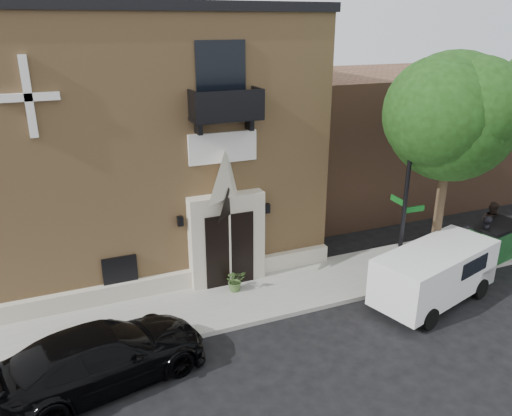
{
  "coord_description": "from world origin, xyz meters",
  "views": [
    {
      "loc": [
        -6.08,
        -12.01,
        8.69
      ],
      "look_at": [
        -0.23,
        2.0,
        3.03
      ],
      "focal_mm": 35.0,
      "sensor_mm": 36.0,
      "label": 1
    }
  ],
  "objects_px": {
    "black_sedan": "(103,356)",
    "pedestrian_near": "(483,238)",
    "fire_hydrant": "(419,262)",
    "pedestrian_far": "(491,223)",
    "cargo_van": "(438,271)",
    "dumpster": "(496,240)",
    "street_sign": "(404,212)"
  },
  "relations": [
    {
      "from": "pedestrian_near",
      "to": "pedestrian_far",
      "type": "height_order",
      "value": "pedestrian_far"
    },
    {
      "from": "street_sign",
      "to": "black_sedan",
      "type": "bearing_deg",
      "value": -170.9
    },
    {
      "from": "dumpster",
      "to": "pedestrian_far",
      "type": "height_order",
      "value": "pedestrian_far"
    },
    {
      "from": "fire_hydrant",
      "to": "dumpster",
      "type": "relative_size",
      "value": 0.39
    },
    {
      "from": "cargo_van",
      "to": "dumpster",
      "type": "relative_size",
      "value": 2.18
    },
    {
      "from": "dumpster",
      "to": "black_sedan",
      "type": "bearing_deg",
      "value": 173.69
    },
    {
      "from": "black_sedan",
      "to": "pedestrian_far",
      "type": "bearing_deg",
      "value": -93.54
    },
    {
      "from": "cargo_van",
      "to": "pedestrian_near",
      "type": "xyz_separation_m",
      "value": [
        3.54,
        1.52,
        -0.03
      ]
    },
    {
      "from": "fire_hydrant",
      "to": "pedestrian_near",
      "type": "relative_size",
      "value": 0.5
    },
    {
      "from": "street_sign",
      "to": "pedestrian_near",
      "type": "relative_size",
      "value": 3.06
    },
    {
      "from": "street_sign",
      "to": "fire_hydrant",
      "type": "distance_m",
      "value": 2.62
    },
    {
      "from": "black_sedan",
      "to": "cargo_van",
      "type": "relative_size",
      "value": 1.09
    },
    {
      "from": "black_sedan",
      "to": "cargo_van",
      "type": "distance_m",
      "value": 10.64
    },
    {
      "from": "cargo_van",
      "to": "dumpster",
      "type": "height_order",
      "value": "cargo_van"
    },
    {
      "from": "pedestrian_near",
      "to": "black_sedan",
      "type": "bearing_deg",
      "value": -33.71
    },
    {
      "from": "black_sedan",
      "to": "dumpster",
      "type": "bearing_deg",
      "value": -96.86
    },
    {
      "from": "cargo_van",
      "to": "dumpster",
      "type": "distance_m",
      "value": 4.45
    },
    {
      "from": "fire_hydrant",
      "to": "cargo_van",
      "type": "bearing_deg",
      "value": -110.59
    },
    {
      "from": "black_sedan",
      "to": "street_sign",
      "type": "distance_m",
      "value": 10.19
    },
    {
      "from": "cargo_van",
      "to": "pedestrian_near",
      "type": "relative_size",
      "value": 2.81
    },
    {
      "from": "street_sign",
      "to": "pedestrian_near",
      "type": "distance_m",
      "value": 4.65
    },
    {
      "from": "black_sedan",
      "to": "pedestrian_near",
      "type": "relative_size",
      "value": 3.07
    },
    {
      "from": "street_sign",
      "to": "fire_hydrant",
      "type": "bearing_deg",
      "value": 20.46
    },
    {
      "from": "street_sign",
      "to": "dumpster",
      "type": "distance_m",
      "value": 5.31
    },
    {
      "from": "black_sedan",
      "to": "pedestrian_near",
      "type": "xyz_separation_m",
      "value": [
        14.18,
        1.5,
        0.24
      ]
    },
    {
      "from": "fire_hydrant",
      "to": "pedestrian_far",
      "type": "height_order",
      "value": "pedestrian_far"
    },
    {
      "from": "pedestrian_near",
      "to": "dumpster",
      "type": "bearing_deg",
      "value": 136.99
    },
    {
      "from": "dumpster",
      "to": "pedestrian_far",
      "type": "xyz_separation_m",
      "value": [
        0.71,
        0.99,
        0.22
      ]
    },
    {
      "from": "black_sedan",
      "to": "street_sign",
      "type": "bearing_deg",
      "value": -96.33
    },
    {
      "from": "pedestrian_far",
      "to": "dumpster",
      "type": "bearing_deg",
      "value": 138.6
    },
    {
      "from": "dumpster",
      "to": "street_sign",
      "type": "bearing_deg",
      "value": 172.6
    },
    {
      "from": "cargo_van",
      "to": "fire_hydrant",
      "type": "relative_size",
      "value": 5.61
    }
  ]
}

